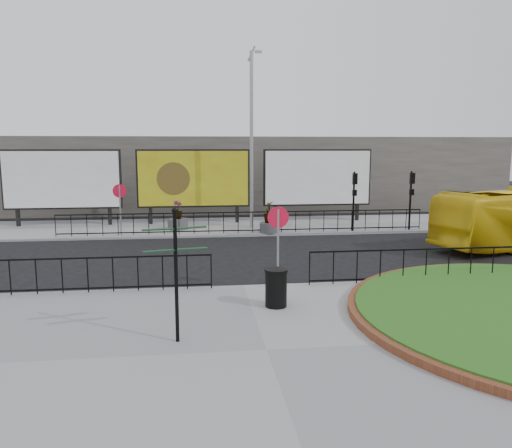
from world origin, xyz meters
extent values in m
plane|color=black|center=(0.00, 0.00, 0.00)|extent=(90.00, 90.00, 0.00)
cube|color=gray|center=(0.00, -5.00, 0.06)|extent=(30.00, 10.00, 0.12)
cube|color=gray|center=(0.00, 12.00, 0.06)|extent=(44.00, 6.00, 0.12)
cylinder|color=gray|center=(-5.00, 9.40, 1.32)|extent=(0.07, 0.07, 2.40)
cylinder|color=red|center=(-5.00, 9.40, 2.27)|extent=(0.64, 0.03, 0.64)
cylinder|color=white|center=(-5.00, 9.42, 2.27)|extent=(0.50, 0.03, 0.50)
cylinder|color=gray|center=(1.00, -0.40, 1.32)|extent=(0.07, 0.07, 2.40)
cylinder|color=red|center=(1.00, -0.40, 2.27)|extent=(0.64, 0.03, 0.64)
cylinder|color=white|center=(1.00, -0.38, 2.27)|extent=(0.50, 0.03, 0.50)
cube|color=black|center=(-10.90, 13.00, 0.62)|extent=(0.18, 0.18, 1.00)
cube|color=black|center=(-6.10, 13.00, 0.62)|extent=(0.18, 0.18, 1.00)
cube|color=black|center=(-8.50, 13.00, 2.62)|extent=(6.20, 0.25, 3.20)
cube|color=white|center=(-8.50, 12.84, 2.62)|extent=(6.00, 0.06, 3.00)
cube|color=black|center=(-3.90, 13.00, 0.62)|extent=(0.18, 0.18, 1.00)
cube|color=black|center=(0.90, 13.00, 0.62)|extent=(0.18, 0.18, 1.00)
cube|color=black|center=(-1.50, 13.00, 2.62)|extent=(6.20, 0.25, 3.20)
cube|color=#BCC91C|center=(-1.50, 12.84, 2.62)|extent=(6.00, 0.06, 3.00)
cube|color=black|center=(3.10, 13.00, 0.62)|extent=(0.18, 0.18, 1.00)
cube|color=black|center=(7.90, 13.00, 0.62)|extent=(0.18, 0.18, 1.00)
cube|color=black|center=(5.50, 13.00, 2.62)|extent=(6.20, 0.25, 3.20)
cube|color=white|center=(5.50, 12.84, 2.62)|extent=(6.00, 0.06, 3.00)
cylinder|color=gray|center=(1.50, 11.00, 4.62)|extent=(0.18, 0.18, 9.00)
cylinder|color=gray|center=(1.50, 11.00, 8.97)|extent=(0.43, 0.10, 0.77)
cube|color=gray|center=(1.85, 11.00, 9.07)|extent=(0.35, 0.15, 0.12)
cylinder|color=black|center=(6.50, 9.40, 1.62)|extent=(0.10, 0.10, 3.00)
cube|color=black|center=(6.50, 9.28, 2.77)|extent=(0.22, 0.18, 0.55)
cube|color=black|center=(6.50, 9.28, 2.07)|extent=(0.20, 0.16, 0.30)
cylinder|color=black|center=(9.50, 9.40, 1.62)|extent=(0.10, 0.10, 3.00)
cube|color=black|center=(9.50, 9.28, 2.77)|extent=(0.22, 0.18, 0.55)
cube|color=black|center=(9.50, 9.28, 2.07)|extent=(0.20, 0.16, 0.30)
cube|color=#655F59|center=(0.00, 22.00, 2.50)|extent=(40.00, 10.00, 5.00)
cylinder|color=black|center=(-1.87, -4.30, 1.54)|extent=(0.08, 0.08, 2.85)
sphere|color=black|center=(-1.87, -4.30, 3.01)|extent=(0.12, 0.12, 0.12)
cube|color=#0E331A|center=(-2.22, -4.36, 2.62)|extent=(0.68, 0.23, 0.03)
cube|color=#0E331A|center=(-1.53, -4.19, 2.62)|extent=(0.67, 0.32, 0.03)
cube|color=#0E331A|center=(-2.22, -4.39, 2.17)|extent=(0.68, 0.29, 0.03)
cube|color=#0E331A|center=(-1.52, -4.25, 2.17)|extent=(0.68, 0.23, 0.03)
cylinder|color=black|center=(0.66, -2.17, 0.60)|extent=(0.58, 0.58, 0.96)
cylinder|color=black|center=(0.66, -2.17, 1.11)|extent=(0.62, 0.62, 0.06)
cylinder|color=#4C4C4F|center=(-2.35, 10.98, 0.39)|extent=(1.05, 1.05, 0.55)
imported|color=#255416|center=(-2.35, 10.98, 1.13)|extent=(0.72, 0.72, 0.93)
cylinder|color=#4C4C4F|center=(2.20, 9.40, 0.37)|extent=(0.94, 0.94, 0.49)
imported|color=#255416|center=(2.20, 9.40, 1.15)|extent=(0.77, 0.77, 1.08)
camera|label=1|loc=(-1.43, -14.84, 4.33)|focal=35.00mm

